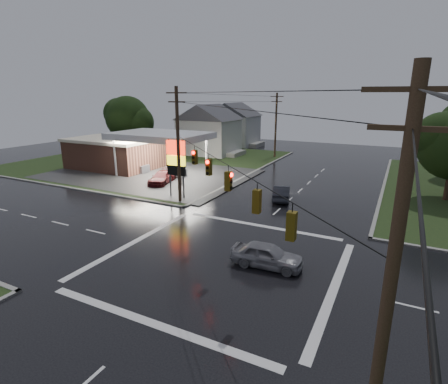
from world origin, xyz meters
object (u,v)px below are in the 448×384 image
at_px(gas_station, 125,150).
at_px(utility_pole_nw, 178,144).
at_px(house_far, 234,124).
at_px(car_crossing, 267,255).
at_px(house_near, 209,129).
at_px(utility_pole_n, 276,124).
at_px(tree_nw_behind, 128,118).
at_px(car_north, 282,192).
at_px(car_pump, 162,177).
at_px(utility_pole_se, 389,291).
at_px(pylon_sign, 176,159).

distance_m(gas_station, utility_pole_nw, 19.38).
xyz_separation_m(house_far, car_crossing, (24.76, -47.30, -3.65)).
bearing_deg(house_near, gas_station, -106.17).
distance_m(gas_station, car_crossing, 34.29).
xyz_separation_m(gas_station, utility_pole_n, (16.18, 18.30, 2.92)).
relative_size(gas_station, utility_pole_n, 2.50).
height_order(gas_station, tree_nw_behind, tree_nw_behind).
bearing_deg(gas_station, utility_pole_n, 48.53).
bearing_deg(car_crossing, house_near, 30.30).
bearing_deg(car_north, house_far, -72.53).
relative_size(car_crossing, car_pump, 0.88).
xyz_separation_m(utility_pole_se, car_north, (-10.30, 24.28, -4.97)).
bearing_deg(gas_station, car_north, -11.19).
height_order(utility_pole_n, tree_nw_behind, utility_pole_n).
relative_size(utility_pole_n, tree_nw_behind, 1.05).
bearing_deg(car_pump, car_crossing, -51.00).
distance_m(utility_pole_se, car_crossing, 13.17).
relative_size(utility_pole_se, car_north, 2.42).
relative_size(car_north, car_pump, 0.90).
height_order(house_near, house_far, same).
distance_m(utility_pole_se, house_far, 65.55).
bearing_deg(utility_pole_se, utility_pole_nw, 135.00).
height_order(utility_pole_n, car_north, utility_pole_n).
distance_m(house_far, tree_nw_behind, 21.65).
height_order(house_far, car_north, house_far).
bearing_deg(utility_pole_n, pylon_sign, -92.08).
bearing_deg(utility_pole_se, pylon_sign, 135.00).
relative_size(car_north, car_crossing, 1.02).
bearing_deg(car_north, utility_pole_n, -84.47).
height_order(utility_pole_nw, utility_pole_n, utility_pole_nw).
xyz_separation_m(pylon_sign, house_far, (-11.45, 37.50, 0.39)).
distance_m(pylon_sign, utility_pole_se, 28.34).
height_order(house_far, tree_nw_behind, tree_nw_behind).
height_order(utility_pole_nw, car_pump, utility_pole_nw).
distance_m(utility_pole_n, car_pump, 24.50).
distance_m(utility_pole_se, car_north, 26.84).
xyz_separation_m(gas_station, house_near, (4.73, 16.30, 1.86)).
height_order(pylon_sign, car_crossing, pylon_sign).
distance_m(pylon_sign, utility_pole_nw, 2.22).
bearing_deg(utility_pole_se, utility_pole_n, 111.80).
height_order(gas_station, car_north, gas_station).
distance_m(utility_pole_nw, house_near, 28.90).
height_order(gas_station, house_far, house_far).
xyz_separation_m(pylon_sign, utility_pole_n, (1.00, 27.50, 1.46)).
relative_size(utility_pole_nw, tree_nw_behind, 1.10).
bearing_deg(utility_pole_nw, utility_pole_n, 90.00).
xyz_separation_m(gas_station, utility_pole_nw, (16.18, -10.20, 3.17)).
distance_m(house_near, car_crossing, 42.71).
distance_m(tree_nw_behind, car_crossing, 47.23).
distance_m(utility_pole_se, tree_nw_behind, 58.64).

